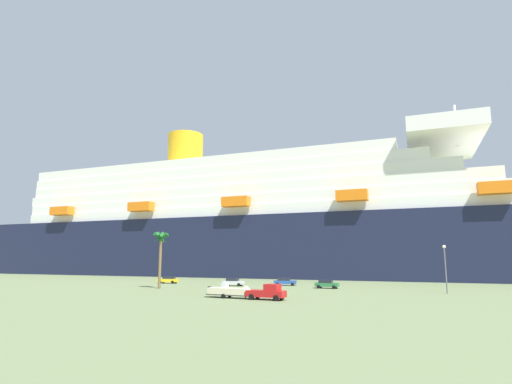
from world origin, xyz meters
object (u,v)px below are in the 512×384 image
pickup_truck (268,292)px  parked_car_silver_sedan (233,282)px  cruise_ship (258,227)px  parked_car_yellow_taxi (168,280)px  parked_car_blue_suv (285,282)px  small_boat_on_trailer (232,291)px  street_lamp (445,262)px  parked_car_green_wagon (327,284)px  palm_tree (161,242)px

pickup_truck → parked_car_silver_sedan: 28.88m
cruise_ship → parked_car_silver_sedan: cruise_ship is taller
cruise_ship → pickup_truck: (22.72, -71.00, -14.64)m
parked_car_silver_sedan → parked_car_yellow_taxi: bearing=168.4°
pickup_truck → parked_car_blue_suv: bearing=98.2°
small_boat_on_trailer → street_lamp: street_lamp is taller
street_lamp → parked_car_yellow_taxi: size_ratio=1.68×
parked_car_blue_suv → parked_car_yellow_taxi: bearing=-178.6°
small_boat_on_trailer → parked_car_yellow_taxi: small_boat_on_trailer is taller
parked_car_green_wagon → parked_car_silver_sedan: (-19.58, 1.05, -0.00)m
cruise_ship → street_lamp: size_ratio=28.80×
pickup_truck → parked_car_yellow_taxi: bearing=137.7°
cruise_ship → parked_car_silver_sedan: size_ratio=52.05×
pickup_truck → parked_car_yellow_taxi: 42.53m
palm_tree → parked_car_yellow_taxi: bearing=112.6°
small_boat_on_trailer → palm_tree: size_ratio=0.79×
cruise_ship → parked_car_yellow_taxi: size_ratio=48.43×
street_lamp → parked_car_silver_sedan: bearing=169.8°
street_lamp → parked_car_yellow_taxi: bearing=169.4°
cruise_ship → street_lamp: 72.64m
small_boat_on_trailer → parked_car_blue_suv: bearing=87.2°
cruise_ship → parked_car_yellow_taxi: 45.75m
street_lamp → parked_car_yellow_taxi: street_lamp is taller
parked_car_blue_suv → pickup_truck: bearing=-81.8°
palm_tree → pickup_truck: bearing=-29.2°
cruise_ship → parked_car_blue_suv: (18.50, -41.70, -14.85)m
street_lamp → parked_car_silver_sedan: size_ratio=1.81×
parked_car_silver_sedan → parked_car_blue_suv: bearing=22.7°
cruise_ship → parked_car_yellow_taxi: bearing=-101.7°
street_lamp → parked_car_green_wagon: size_ratio=1.71×
parked_car_yellow_taxi → parked_car_silver_sedan: (17.15, -3.53, -0.00)m
parked_car_green_wagon → cruise_ship: bearing=120.8°
pickup_truck → parked_car_blue_suv: pickup_truck is taller
street_lamp → parked_car_green_wagon: (-20.43, 6.15, -4.34)m
parked_car_blue_suv → palm_tree: bearing=-144.6°
pickup_truck → palm_tree: (-25.45, 14.21, 7.82)m
palm_tree → parked_car_green_wagon: bearing=17.7°
parked_car_green_wagon → parked_car_yellow_taxi: (-36.73, 4.58, -0.00)m
pickup_truck → parked_car_yellow_taxi: (-31.46, 28.62, -0.21)m
cruise_ship → parked_car_silver_sedan: (8.41, -45.92, -14.85)m
pickup_truck → small_boat_on_trailer: pickup_truck is taller
palm_tree → parked_car_green_wagon: size_ratio=2.35×
cruise_ship → parked_car_blue_suv: 47.98m
parked_car_silver_sedan → small_boat_on_trailer: bearing=-70.2°
cruise_ship → palm_tree: size_ratio=20.98×
palm_tree → cruise_ship: bearing=87.2°
cruise_ship → small_boat_on_trailer: 73.66m
pickup_truck → parked_car_green_wagon: (5.27, 24.04, -0.21)m
small_boat_on_trailer → street_lamp: bearing=28.5°
parked_car_yellow_taxi → palm_tree: bearing=-67.4°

